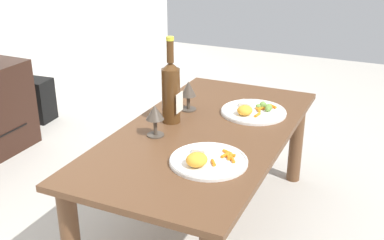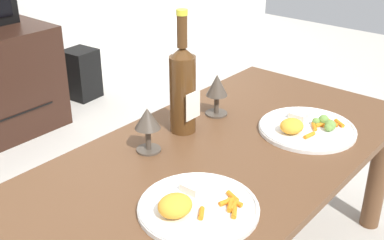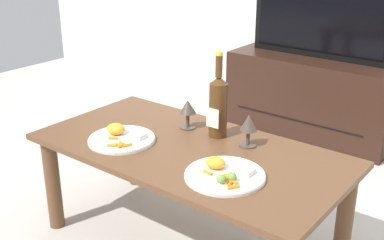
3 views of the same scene
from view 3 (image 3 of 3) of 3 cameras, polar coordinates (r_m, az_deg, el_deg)
dining_table at (r=2.09m, az=-0.34°, el=-5.22°), size 1.32×0.67×0.48m
tv_stand at (r=3.45m, az=13.89°, el=2.78°), size 1.12×0.48×0.54m
tv_screen at (r=3.32m, az=14.71°, el=11.64°), size 0.94×0.05×0.55m
wine_bottle at (r=2.11m, az=3.05°, el=1.85°), size 0.08×0.08×0.38m
goblet_left at (r=2.21m, az=-0.50°, el=1.31°), size 0.07×0.07×0.13m
goblet_right at (r=2.04m, az=6.59°, el=-0.58°), size 0.07×0.07×0.14m
dinner_plate_left at (r=2.13m, az=-8.19°, el=-2.03°), size 0.29×0.29×0.06m
dinner_plate_right at (r=1.81m, az=3.81°, el=-6.25°), size 0.30×0.30×0.05m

